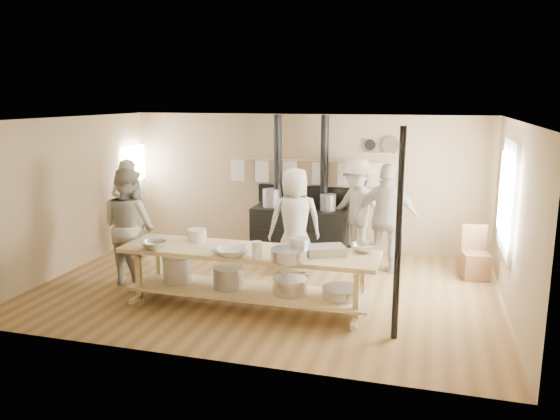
{
  "coord_description": "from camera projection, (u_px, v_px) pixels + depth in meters",
  "views": [
    {
      "loc": [
        2.4,
        -7.78,
        2.92
      ],
      "look_at": [
        0.15,
        0.2,
        1.2
      ],
      "focal_mm": 35.0,
      "sensor_mm": 36.0,
      "label": 1
    }
  ],
  "objects": [
    {
      "name": "ground",
      "position": [
        268.0,
        287.0,
        8.56
      ],
      "size": [
        7.0,
        7.0,
        0.0
      ],
      "primitive_type": "plane",
      "color": "brown",
      "rests_on": "ground"
    },
    {
      "name": "room_shell",
      "position": [
        267.0,
        185.0,
        8.23
      ],
      "size": [
        7.0,
        7.0,
        7.0
      ],
      "color": "tan",
      "rests_on": "ground"
    },
    {
      "name": "window_right",
      "position": [
        508.0,
        197.0,
        7.9
      ],
      "size": [
        0.09,
        1.5,
        1.65
      ],
      "color": "beige",
      "rests_on": "ground"
    },
    {
      "name": "left_opening",
      "position": [
        134.0,
        163.0,
        11.04
      ],
      "size": [
        0.0,
        0.9,
        0.9
      ],
      "color": "white",
      "rests_on": "ground"
    },
    {
      "name": "stove",
      "position": [
        300.0,
        225.0,
        10.45
      ],
      "size": [
        1.9,
        0.75,
        2.6
      ],
      "color": "black",
      "rests_on": "ground"
    },
    {
      "name": "towel_rail",
      "position": [
        304.0,
        169.0,
        10.5
      ],
      "size": [
        3.0,
        0.04,
        0.47
      ],
      "color": "tan",
      "rests_on": "ground"
    },
    {
      "name": "back_wall_shelf",
      "position": [
        382.0,
        148.0,
        10.06
      ],
      "size": [
        0.63,
        0.14,
        0.32
      ],
      "color": "tan",
      "rests_on": "ground"
    },
    {
      "name": "prep_table",
      "position": [
        248.0,
        272.0,
        7.61
      ],
      "size": [
        3.6,
        0.9,
        0.85
      ],
      "color": "tan",
      "rests_on": "ground"
    },
    {
      "name": "support_post",
      "position": [
        399.0,
        236.0,
        6.48
      ],
      "size": [
        0.08,
        0.08,
        2.6
      ],
      "primitive_type": "cylinder",
      "color": "black",
      "rests_on": "ground"
    },
    {
      "name": "cook_far_left",
      "position": [
        129.0,
        208.0,
        10.01
      ],
      "size": [
        0.72,
        0.52,
        1.83
      ],
      "primitive_type": "imported",
      "rotation": [
        0.0,
        0.0,
        3.27
      ],
      "color": "#B0AE9C",
      "rests_on": "ground"
    },
    {
      "name": "cook_left",
      "position": [
        129.0,
        226.0,
        8.56
      ],
      "size": [
        1.07,
        0.94,
        1.86
      ],
      "primitive_type": "imported",
      "rotation": [
        0.0,
        0.0,
        2.84
      ],
      "color": "#B0AE9C",
      "rests_on": "ground"
    },
    {
      "name": "cook_center",
      "position": [
        295.0,
        221.0,
        9.03
      ],
      "size": [
        1.03,
        0.87,
        1.8
      ],
      "primitive_type": "imported",
      "rotation": [
        0.0,
        0.0,
        3.54
      ],
      "color": "#B0AE9C",
      "rests_on": "ground"
    },
    {
      "name": "cook_right",
      "position": [
        387.0,
        219.0,
        9.14
      ],
      "size": [
        1.12,
        0.54,
        1.85
      ],
      "primitive_type": "imported",
      "rotation": [
        0.0,
        0.0,
        3.06
      ],
      "color": "#B0AE9C",
      "rests_on": "ground"
    },
    {
      "name": "cook_by_window",
      "position": [
        356.0,
        209.0,
        9.92
      ],
      "size": [
        1.38,
        1.22,
        1.86
      ],
      "primitive_type": "imported",
      "rotation": [
        0.0,
        0.0,
        -0.55
      ],
      "color": "#B0AE9C",
      "rests_on": "ground"
    },
    {
      "name": "chair",
      "position": [
        475.0,
        263.0,
        8.91
      ],
      "size": [
        0.47,
        0.47,
        0.87
      ],
      "rotation": [
        0.0,
        0.0,
        0.18
      ],
      "color": "brown",
      "rests_on": "ground"
    },
    {
      "name": "bowl_white_a",
      "position": [
        228.0,
        252.0,
        7.27
      ],
      "size": [
        0.49,
        0.49,
        0.09
      ],
      "primitive_type": "imported",
      "rotation": [
        0.0,
        0.0,
        -0.34
      ],
      "color": "white",
      "rests_on": "prep_table"
    },
    {
      "name": "bowl_steel_a",
      "position": [
        154.0,
        245.0,
        7.57
      ],
      "size": [
        0.47,
        0.47,
        0.11
      ],
      "primitive_type": "imported",
      "rotation": [
        0.0,
        0.0,
        0.54
      ],
      "color": "silver",
      "rests_on": "prep_table"
    },
    {
      "name": "bowl_white_b",
      "position": [
        233.0,
        252.0,
        7.24
      ],
      "size": [
        0.59,
        0.59,
        0.11
      ],
      "primitive_type": "imported",
      "rotation": [
        0.0,
        0.0,
        2.01
      ],
      "color": "white",
      "rests_on": "prep_table"
    },
    {
      "name": "bowl_steel_b",
      "position": [
        364.0,
        248.0,
        7.43
      ],
      "size": [
        0.4,
        0.4,
        0.11
      ],
      "primitive_type": "imported",
      "rotation": [
        0.0,
        0.0,
        3.33
      ],
      "color": "silver",
      "rests_on": "prep_table"
    },
    {
      "name": "roasting_pan",
      "position": [
        325.0,
        250.0,
        7.3
      ],
      "size": [
        0.61,
        0.53,
        0.11
      ],
      "primitive_type": "cube",
      "rotation": [
        0.0,
        0.0,
        0.43
      ],
      "color": "#B2B2B7",
      "rests_on": "prep_table"
    },
    {
      "name": "mixing_bowl_large",
      "position": [
        289.0,
        255.0,
        7.03
      ],
      "size": [
        0.56,
        0.56,
        0.15
      ],
      "primitive_type": "cylinder",
      "rotation": [
        0.0,
        0.0,
        -0.17
      ],
      "color": "silver",
      "rests_on": "prep_table"
    },
    {
      "name": "bucket_galv",
      "position": [
        298.0,
        247.0,
        7.24
      ],
      "size": [
        0.34,
        0.34,
        0.24
      ],
      "primitive_type": "cylinder",
      "rotation": [
        0.0,
        0.0,
        0.36
      ],
      "color": "gray",
      "rests_on": "prep_table"
    },
    {
      "name": "deep_bowl_enamel",
      "position": [
        197.0,
        235.0,
        7.99
      ],
      "size": [
        0.29,
        0.29,
        0.17
      ],
      "primitive_type": "cylinder",
      "rotation": [
        0.0,
        0.0,
        0.03
      ],
      "color": "white",
      "rests_on": "prep_table"
    },
    {
      "name": "pitcher",
      "position": [
        257.0,
        249.0,
        7.17
      ],
      "size": [
        0.16,
        0.16,
        0.21
      ],
      "primitive_type": "cylinder",
      "rotation": [
        0.0,
        0.0,
        0.18
      ],
      "color": "white",
      "rests_on": "prep_table"
    }
  ]
}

